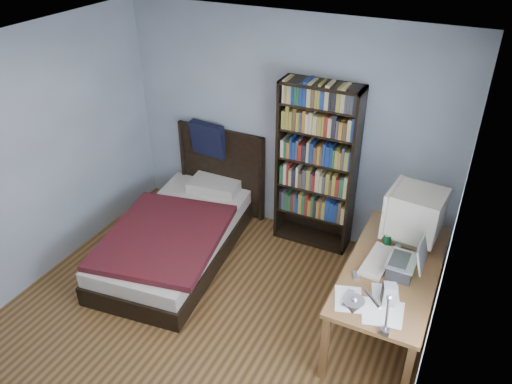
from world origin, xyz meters
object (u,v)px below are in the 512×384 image
at_px(soda_can, 387,240).
at_px(bed, 181,230).
at_px(desk, 399,265).
at_px(desk_lamp, 359,309).
at_px(bookshelf, 316,168).
at_px(keyboard, 378,261).
at_px(laptop, 404,265).
at_px(speaker, 389,295).
at_px(crt_monitor, 414,213).

xyz_separation_m(soda_can, bed, (-2.20, -0.05, -0.54)).
xyz_separation_m(desk, desk_lamp, (-0.02, -1.64, 0.86)).
height_order(desk_lamp, bookshelf, bookshelf).
bearing_deg(desk_lamp, bookshelf, 115.71).
height_order(keyboard, bookshelf, bookshelf).
relative_size(laptop, keyboard, 0.76).
relative_size(speaker, bed, 0.08).
xyz_separation_m(bookshelf, bed, (-1.25, -0.81, -0.69)).
relative_size(laptop, soda_can, 2.86).
height_order(desk_lamp, keyboard, desk_lamp).
bearing_deg(bed, bookshelf, 33.09).
bearing_deg(desk_lamp, soda_can, 94.08).
bearing_deg(desk, keyboard, -106.29).
distance_m(desk_lamp, bed, 2.88).
xyz_separation_m(desk_lamp, keyboard, (-0.12, 1.18, -0.53)).
bearing_deg(crt_monitor, laptop, -84.67).
bearing_deg(keyboard, laptop, -12.93).
bearing_deg(bookshelf, soda_can, -38.36).
xyz_separation_m(desk, soda_can, (-0.12, -0.19, 0.38)).
height_order(speaker, soda_can, speaker).
bearing_deg(bed, speaker, -15.70).
relative_size(keyboard, speaker, 2.61).
xyz_separation_m(crt_monitor, keyboard, (-0.17, -0.45, -0.28)).
height_order(keyboard, bed, bed).
height_order(laptop, bookshelf, bookshelf).
bearing_deg(desk_lamp, laptop, 84.49).
bearing_deg(speaker, desk, 75.83).
height_order(desk, keyboard, keyboard).
xyz_separation_m(speaker, bed, (-2.38, 0.67, -0.57)).
bearing_deg(crt_monitor, bed, -174.30).
relative_size(desk, soda_can, 12.50).
distance_m(desk_lamp, bookshelf, 2.47).
distance_m(keyboard, bookshelf, 1.41).
bearing_deg(bed, crt_monitor, 5.70).
bearing_deg(soda_can, speaker, -76.02).
height_order(desk, speaker, speaker).
xyz_separation_m(desk_lamp, bed, (-2.31, 1.39, -1.02)).
height_order(laptop, desk_lamp, desk_lamp).
bearing_deg(desk, crt_monitor, -13.67).
bearing_deg(desk, speaker, -86.31).
xyz_separation_m(crt_monitor, laptop, (0.05, -0.52, -0.19)).
distance_m(desk_lamp, soda_can, 1.53).
bearing_deg(laptop, soda_can, 121.90).
distance_m(keyboard, speaker, 0.50).
xyz_separation_m(keyboard, bookshelf, (-0.95, 1.02, 0.20)).
bearing_deg(desk_lamp, desk, 89.36).
bearing_deg(bed, desk, 6.04).
height_order(desk_lamp, bed, desk_lamp).
distance_m(desk_lamp, keyboard, 1.30).
height_order(desk, desk_lamp, desk_lamp).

